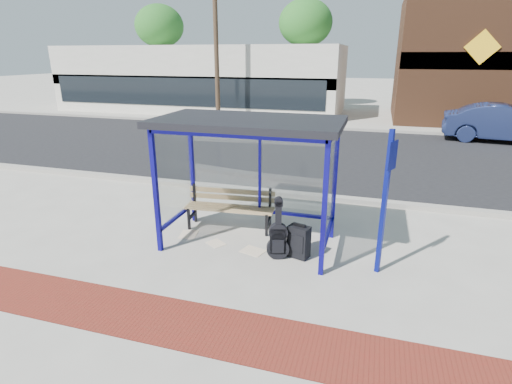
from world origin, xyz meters
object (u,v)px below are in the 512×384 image
(bench, at_px, (230,205))
(suitcase, at_px, (299,242))
(guitar_bag, at_px, (278,238))
(parked_car, at_px, (505,123))
(backpack, at_px, (300,243))

(bench, bearing_deg, suitcase, -33.54)
(guitar_bag, height_order, parked_car, parked_car)
(bench, height_order, suitcase, bench)
(backpack, bearing_deg, guitar_bag, -132.65)
(guitar_bag, xyz_separation_m, suitcase, (0.34, 0.16, -0.10))
(guitar_bag, relative_size, parked_car, 0.23)
(suitcase, height_order, parked_car, parked_car)
(backpack, xyz_separation_m, parked_car, (6.27, 12.20, 0.59))
(guitar_bag, bearing_deg, parked_car, 44.54)
(bench, xyz_separation_m, guitar_bag, (1.29, -1.04, -0.09))
(suitcase, bearing_deg, parked_car, 80.76)
(parked_car, bearing_deg, guitar_bag, 159.00)
(backpack, distance_m, parked_car, 13.73)
(parked_car, bearing_deg, bench, 152.33)
(suitcase, distance_m, backpack, 0.23)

